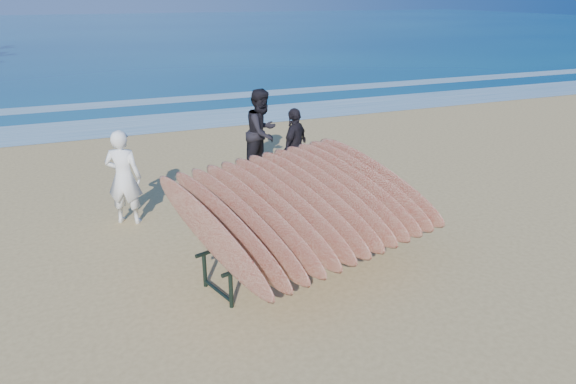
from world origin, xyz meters
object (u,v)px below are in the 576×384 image
(person_white, at_px, (124,177))
(surfboard_rack, at_px, (303,203))
(person_dark_b, at_px, (295,146))
(person_dark_a, at_px, (262,132))

(person_white, bearing_deg, surfboard_rack, 158.08)
(person_white, xyz_separation_m, person_dark_b, (3.48, 0.80, -0.03))
(surfboard_rack, relative_size, person_dark_a, 2.05)
(person_dark_a, height_order, person_dark_b, person_dark_a)
(person_white, relative_size, person_dark_a, 0.88)
(surfboard_rack, bearing_deg, person_dark_a, 61.87)
(surfboard_rack, xyz_separation_m, person_white, (-2.28, 2.45, -0.12))
(person_dark_b, bearing_deg, surfboard_rack, 27.02)
(person_dark_a, relative_size, person_dark_b, 1.18)
(surfboard_rack, bearing_deg, person_dark_b, 52.18)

